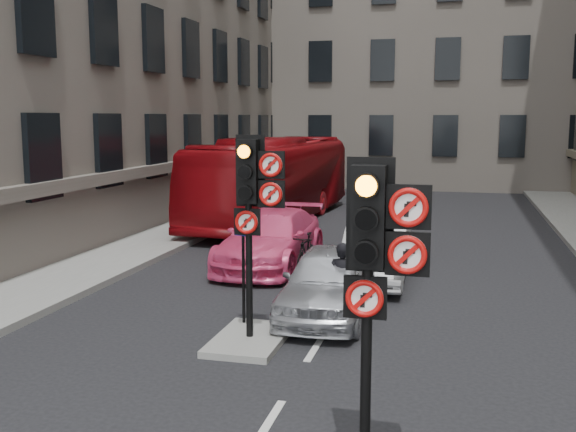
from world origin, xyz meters
The scene contains 12 objects.
pavement_left centered at (-7.20, 12.00, 0.08)m, with size 3.00×50.00×0.16m, color gray.
centre_island centered at (-1.20, 5.00, 0.06)m, with size 1.20×2.00×0.12m, color gray.
building_far centered at (0.00, 38.00, 10.00)m, with size 30.00×14.00×20.00m, color #6C645B.
signal_near centered at (1.49, 0.99, 2.58)m, with size 0.91×0.40×3.58m.
signal_far centered at (-1.11, 4.99, 2.70)m, with size 0.91×0.40×3.58m.
car_silver centered at (-0.15, 7.00, 0.70)m, with size 1.66×4.13×1.41m, color #B2B3BA.
car_white centered at (0.42, 10.25, 0.70)m, with size 1.49×4.26×1.41m, color silver.
car_pink centered at (-2.51, 11.12, 0.74)m, with size 2.09×5.13×1.49m, color #EE467F.
bus_red centered at (-4.50, 18.65, 1.62)m, with size 2.72×11.61×3.23m, color maroon.
motorcycle centered at (-1.40, 10.51, 0.51)m, with size 0.48×1.71×1.03m, color black.
motorcyclist centered at (0.20, 6.59, 0.80)m, with size 0.58×0.38×1.60m, color black.
info_sign centered at (-1.55, 5.73, 1.38)m, with size 0.33×0.14×1.95m.
Camera 1 is at (2.30, -6.06, 4.00)m, focal length 42.00 mm.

